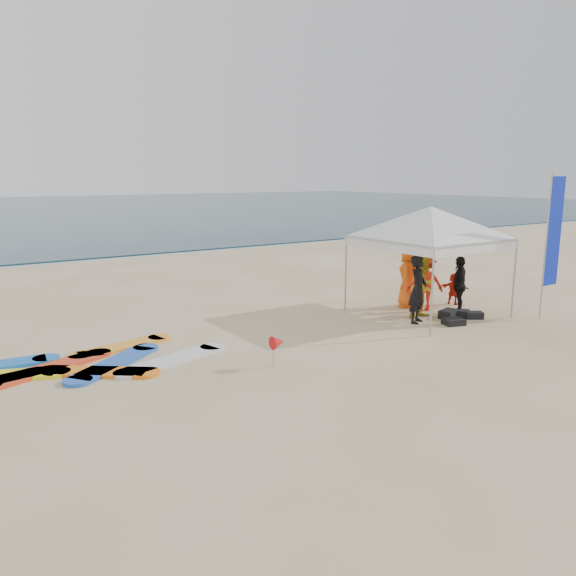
% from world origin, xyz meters
% --- Properties ---
extents(ground, '(120.00, 120.00, 0.00)m').
position_xyz_m(ground, '(0.00, 0.00, 0.00)').
color(ground, beige).
rests_on(ground, ground).
extents(shoreline_foam, '(160.00, 1.20, 0.01)m').
position_xyz_m(shoreline_foam, '(0.00, 18.20, 0.00)').
color(shoreline_foam, silver).
rests_on(shoreline_foam, ground).
extents(person_black_a, '(0.76, 0.67, 1.76)m').
position_xyz_m(person_black_a, '(3.38, 1.92, 0.88)').
color(person_black_a, black).
rests_on(person_black_a, ground).
extents(person_yellow, '(0.90, 0.75, 1.70)m').
position_xyz_m(person_yellow, '(3.92, 2.22, 0.85)').
color(person_yellow, gold).
rests_on(person_yellow, ground).
extents(person_orange_a, '(1.20, 1.07, 1.61)m').
position_xyz_m(person_orange_a, '(4.57, 2.76, 0.80)').
color(person_orange_a, red).
rests_on(person_orange_a, ground).
extents(person_black_b, '(0.95, 0.92, 1.60)m').
position_xyz_m(person_black_b, '(5.07, 1.98, 0.80)').
color(person_black_b, black).
rests_on(person_black_b, ground).
extents(person_orange_b, '(1.06, 0.98, 1.82)m').
position_xyz_m(person_orange_b, '(4.49, 3.33, 0.91)').
color(person_orange_b, orange).
rests_on(person_orange_b, ground).
extents(person_seated, '(0.51, 0.91, 0.93)m').
position_xyz_m(person_seated, '(5.86, 2.81, 0.47)').
color(person_seated, red).
rests_on(person_seated, ground).
extents(canopy_tent, '(4.47, 4.47, 3.37)m').
position_xyz_m(canopy_tent, '(4.29, 2.43, 2.94)').
color(canopy_tent, '#A5A5A8').
rests_on(canopy_tent, ground).
extents(feather_flag, '(0.64, 0.04, 3.85)m').
position_xyz_m(feather_flag, '(6.70, 0.37, 2.27)').
color(feather_flag, '#A5A5A8').
rests_on(feather_flag, ground).
extents(marker_pennant, '(0.28, 0.28, 0.64)m').
position_xyz_m(marker_pennant, '(-1.46, 1.06, 0.49)').
color(marker_pennant, '#A5A5A8').
rests_on(marker_pennant, ground).
extents(gear_pile, '(1.54, 1.05, 0.22)m').
position_xyz_m(gear_pile, '(4.50, 1.51, 0.10)').
color(gear_pile, black).
rests_on(gear_pile, ground).
extents(surfboard_spread, '(5.60, 2.73, 0.07)m').
position_xyz_m(surfboard_spread, '(-5.01, 3.27, 0.04)').
color(surfboard_spread, red).
rests_on(surfboard_spread, ground).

